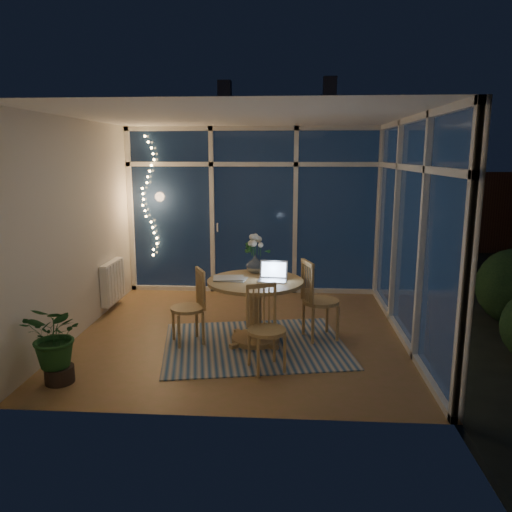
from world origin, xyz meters
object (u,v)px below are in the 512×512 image
laptop (272,271)px  flower_vase (255,264)px  dining_table (255,311)px  potted_plant (57,345)px  chair_right (321,299)px  chair_left (188,307)px  chair_front (267,329)px

laptop → flower_vase: 0.45m
dining_table → laptop: size_ratio=3.45×
potted_plant → laptop: bearing=29.6°
dining_table → chair_right: bearing=12.2°
chair_left → laptop: size_ratio=2.79×
chair_left → potted_plant: 1.52m
dining_table → chair_right: chair_right is taller
potted_plant → chair_left: bearing=46.3°
dining_table → chair_left: bearing=-173.8°
chair_right → laptop: bearing=90.5°
chair_front → flower_vase: size_ratio=4.26×
flower_vase → chair_left: bearing=-149.4°
flower_vase → laptop: bearing=-60.2°
chair_left → potted_plant: size_ratio=1.18×
dining_table → laptop: laptop is taller
chair_right → flower_vase: 0.90m
chair_left → potted_plant: chair_left is taller
dining_table → potted_plant: (-1.83, -1.18, 0.00)m
laptop → flower_vase: bearing=125.9°
dining_table → chair_left: chair_left is taller
chair_left → flower_vase: 0.97m
chair_front → potted_plant: bearing=168.4°
flower_vase → potted_plant: (-1.80, -1.54, -0.48)m
potted_plant → flower_vase: bearing=40.6°
dining_table → chair_left: (-0.78, -0.09, 0.07)m
flower_vase → chair_right: bearing=-13.7°
chair_left → laptop: 1.07m
dining_table → chair_left: 0.79m
chair_right → potted_plant: 2.93m
chair_left → flower_vase: (0.75, 0.45, 0.41)m
chair_left → chair_right: chair_right is taller
dining_table → chair_front: (0.17, -0.77, 0.07)m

